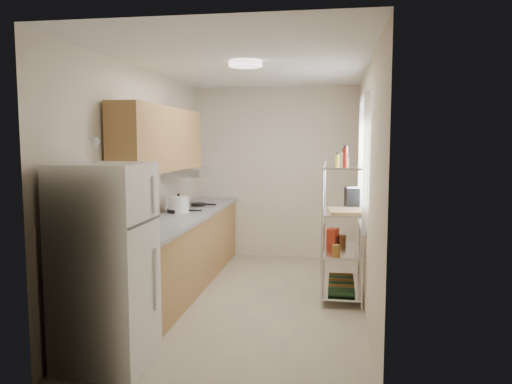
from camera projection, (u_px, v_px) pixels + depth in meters
room at (251, 186)px, 5.48m from camera, size 2.52×4.42×2.62m
counter_run at (183, 250)px, 6.14m from camera, size 0.63×3.51×0.90m
upper_cabinets at (161, 139)px, 5.69m from camera, size 0.33×2.20×0.72m
range_hood at (187, 172)px, 6.51m from camera, size 0.50×0.60×0.12m
window at (363, 162)px, 5.60m from camera, size 0.06×1.00×1.46m
bakers_rack at (343, 202)px, 5.63m from camera, size 0.45×0.90×1.73m
ceiling_dome at (246, 64)px, 5.05m from camera, size 0.34×0.34×0.05m
refrigerator at (106, 265)px, 3.96m from camera, size 0.67×0.67×1.62m
wine_glass_a at (94, 150)px, 3.90m from camera, size 0.07×0.07×0.20m
wine_glass_b at (96, 151)px, 3.97m from camera, size 0.06×0.06×0.18m
rice_cooker at (179, 204)px, 6.21m from camera, size 0.25×0.25×0.21m
frying_pan_large at (178, 211)px, 6.23m from camera, size 0.30×0.30×0.05m
frying_pan_small at (198, 204)px, 6.84m from camera, size 0.21×0.21×0.04m
cutting_board at (346, 211)px, 5.46m from camera, size 0.42×0.52×0.03m
espresso_machine at (352, 197)px, 5.77m from camera, size 0.18×0.24×0.26m
storage_bag at (333, 236)px, 6.02m from camera, size 0.15×0.18×0.17m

